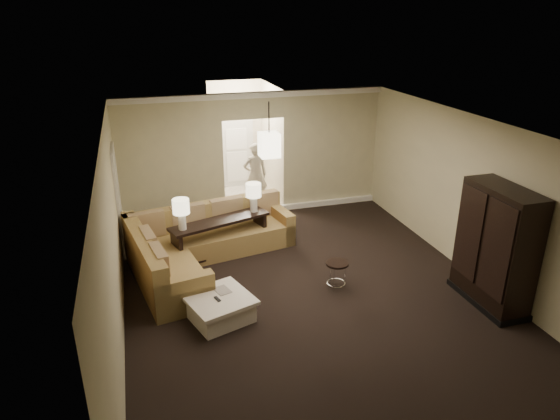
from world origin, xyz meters
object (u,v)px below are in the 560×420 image
object	(u,v)px
coffee_table	(219,307)
armoire	(495,250)
sectional_sofa	(199,245)
console_table	(221,235)
person	(255,172)
drink_table	(337,270)

from	to	relation	value
coffee_table	armoire	xyz separation A→B (m)	(4.27, -0.79, 0.76)
sectional_sofa	console_table	xyz separation A→B (m)	(0.44, 0.21, 0.07)
armoire	person	world-z (taller)	armoire
drink_table	person	distance (m)	4.10
sectional_sofa	armoire	xyz separation A→B (m)	(4.30, -2.65, 0.57)
sectional_sofa	coffee_table	size ratio (longest dim) A/B	2.83
sectional_sofa	person	distance (m)	3.07
sectional_sofa	person	xyz separation A→B (m)	(1.71, 2.51, 0.50)
armoire	person	xyz separation A→B (m)	(-2.60, 5.16, -0.06)
armoire	console_table	bearing A→B (deg)	143.51
sectional_sofa	coffee_table	bearing A→B (deg)	-99.02
armoire	drink_table	world-z (taller)	armoire
sectional_sofa	person	bearing A→B (deg)	45.56
sectional_sofa	console_table	size ratio (longest dim) A/B	1.66
armoire	drink_table	distance (m)	2.53
person	console_table	bearing A→B (deg)	59.22
console_table	person	distance (m)	2.66
drink_table	person	bearing A→B (deg)	95.80
sectional_sofa	drink_table	distance (m)	2.62
console_table	armoire	bearing A→B (deg)	-54.55
armoire	person	distance (m)	5.77
console_table	coffee_table	bearing A→B (deg)	-119.18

